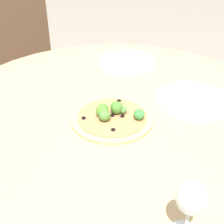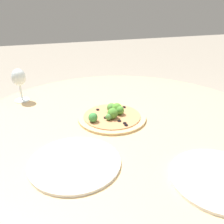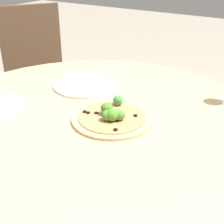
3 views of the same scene
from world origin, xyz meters
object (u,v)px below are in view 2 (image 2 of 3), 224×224
(pizza, at_px, (112,116))
(plate_near, at_px, (75,163))
(wine_glass, at_px, (19,79))
(plate_far, at_px, (219,179))

(pizza, relative_size, plate_near, 1.00)
(plate_near, bearing_deg, wine_glass, -74.07)
(plate_near, bearing_deg, plate_far, 153.17)
(wine_glass, distance_m, plate_near, 0.60)
(plate_far, bearing_deg, plate_near, -26.83)
(pizza, xyz_separation_m, plate_far, (-0.18, 0.45, -0.01))
(pizza, bearing_deg, wine_glass, -40.87)
(pizza, xyz_separation_m, plate_near, (0.20, 0.26, -0.01))
(wine_glass, bearing_deg, plate_far, 125.30)
(wine_glass, distance_m, plate_far, 0.93)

